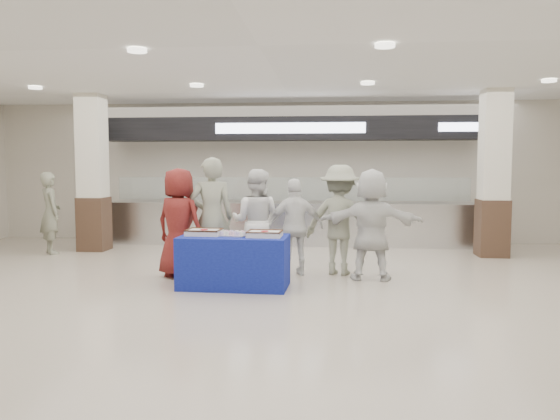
# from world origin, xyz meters

# --- Properties ---
(ground) EXTENTS (14.00, 14.00, 0.00)m
(ground) POSITION_xyz_m (0.00, 0.00, 0.00)
(ground) COLOR beige
(ground) RESTS_ON ground
(serving_line) EXTENTS (8.70, 0.85, 2.80)m
(serving_line) POSITION_xyz_m (0.00, 5.40, 1.16)
(serving_line) COLOR silver
(serving_line) RESTS_ON ground
(column_left) EXTENTS (0.55, 0.55, 3.20)m
(column_left) POSITION_xyz_m (-4.00, 4.20, 1.53)
(column_left) COLOR #39251A
(column_left) RESTS_ON ground
(column_right) EXTENTS (0.55, 0.55, 3.20)m
(column_right) POSITION_xyz_m (4.00, 4.20, 1.53)
(column_right) COLOR #39251A
(column_right) RESTS_ON ground
(display_table) EXTENTS (1.58, 0.84, 0.75)m
(display_table) POSITION_xyz_m (-0.51, 1.07, 0.38)
(display_table) COLOR navy
(display_table) RESTS_ON ground
(sheet_cake_left) EXTENTS (0.51, 0.40, 0.10)m
(sheet_cake_left) POSITION_xyz_m (-0.95, 1.13, 0.80)
(sheet_cake_left) COLOR silver
(sheet_cake_left) RESTS_ON display_table
(sheet_cake_right) EXTENTS (0.50, 0.39, 0.10)m
(sheet_cake_right) POSITION_xyz_m (-0.05, 1.02, 0.80)
(sheet_cake_right) COLOR silver
(sheet_cake_right) RESTS_ON display_table
(cupcake_tray) EXTENTS (0.48, 0.40, 0.07)m
(cupcake_tray) POSITION_xyz_m (-0.54, 1.09, 0.78)
(cupcake_tray) COLOR silver
(cupcake_tray) RESTS_ON display_table
(civilian_maroon) EXTENTS (0.98, 0.82, 1.72)m
(civilian_maroon) POSITION_xyz_m (-1.49, 1.71, 0.86)
(civilian_maroon) COLOR maroon
(civilian_maroon) RESTS_ON ground
(soldier_a) EXTENTS (0.77, 0.60, 1.89)m
(soldier_a) POSITION_xyz_m (-0.98, 1.77, 0.95)
(soldier_a) COLOR gray
(soldier_a) RESTS_ON ground
(chef_tall) EXTENTS (0.92, 0.76, 1.70)m
(chef_tall) POSITION_xyz_m (-0.32, 2.06, 0.85)
(chef_tall) COLOR white
(chef_tall) RESTS_ON ground
(chef_short) EXTENTS (0.98, 0.59, 1.55)m
(chef_short) POSITION_xyz_m (0.32, 2.04, 0.78)
(chef_short) COLOR white
(chef_short) RESTS_ON ground
(soldier_b) EXTENTS (1.28, 0.94, 1.77)m
(soldier_b) POSITION_xyz_m (1.03, 2.17, 0.89)
(soldier_b) COLOR gray
(soldier_b) RESTS_ON ground
(civilian_white) EXTENTS (1.62, 0.60, 1.71)m
(civilian_white) POSITION_xyz_m (1.50, 1.78, 0.86)
(civilian_white) COLOR white
(civilian_white) RESTS_ON ground
(soldier_bg) EXTENTS (0.69, 0.70, 1.63)m
(soldier_bg) POSITION_xyz_m (-4.67, 3.71, 0.81)
(soldier_bg) COLOR gray
(soldier_bg) RESTS_ON ground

